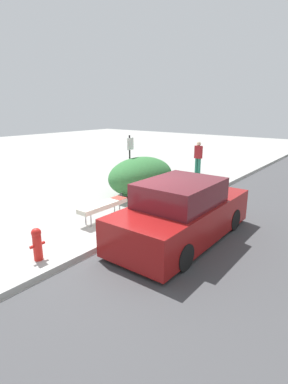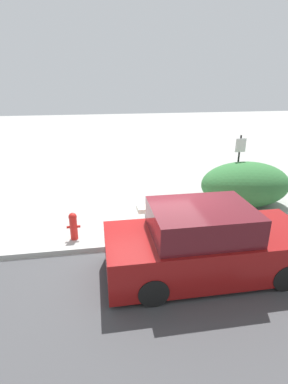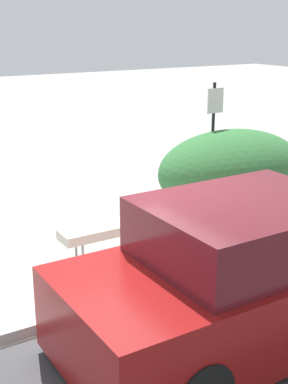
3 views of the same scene
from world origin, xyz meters
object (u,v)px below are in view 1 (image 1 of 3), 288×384
bench (103,205)px  sign_post (130,159)px  fire_hydrant (37,243)px  parked_car_near (182,213)px  pedestrian (198,156)px  bike_rack (127,188)px

bench → sign_post: 3.23m
bench → fire_hydrant: bearing=-166.5°
parked_car_near → pedestrian: bearing=24.9°
bench → pedestrian: size_ratio=1.06×
fire_hydrant → pedestrian: size_ratio=0.46×
bench → fire_hydrant: 2.78m
bench → bike_rack: (1.87, 0.68, 0.05)m
bench → sign_post: (2.81, 1.30, 0.93)m
fire_hydrant → sign_post: bearing=19.4°
pedestrian → parked_car_near: pedestrian is taller
bike_rack → fire_hydrant: (-4.58, -1.32, -0.09)m
pedestrian → sign_post: bearing=89.8°
pedestrian → parked_car_near: 8.37m
bike_rack → parked_car_near: parked_car_near is taller
parked_car_near → bench: bearing=95.2°
fire_hydrant → bench: bearing=13.2°
bench → sign_post: bearing=25.1°
bench → pedestrian: (7.82, 0.93, 0.43)m
fire_hydrant → parked_car_near: bearing=-33.9°
sign_post → parked_car_near: size_ratio=0.52×
fire_hydrant → pedestrian: pedestrian is taller
bench → pedestrian: pedestrian is taller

